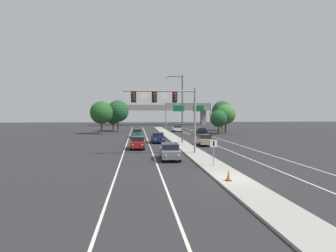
# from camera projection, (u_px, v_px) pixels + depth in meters

# --- Properties ---
(ground_plane) EXTENTS (260.00, 260.00, 0.00)m
(ground_plane) POSITION_uv_depth(u_px,v_px,m) (232.00, 180.00, 20.06)
(ground_plane) COLOR #28282B
(median_island) EXTENTS (2.40, 110.00, 0.15)m
(median_island) POSITION_uv_depth(u_px,v_px,m) (187.00, 148.00, 37.94)
(median_island) COLOR #9E9B93
(median_island) RESTS_ON ground
(lane_stripe_oncoming_center) EXTENTS (0.14, 100.00, 0.01)m
(lane_stripe_oncoming_center) POSITION_uv_depth(u_px,v_px,m) (149.00, 143.00, 44.41)
(lane_stripe_oncoming_center) COLOR silver
(lane_stripe_oncoming_center) RESTS_ON ground
(lane_stripe_receding_center) EXTENTS (0.14, 100.00, 0.01)m
(lane_stripe_receding_center) POSITION_uv_depth(u_px,v_px,m) (210.00, 143.00, 45.39)
(lane_stripe_receding_center) COLOR silver
(lane_stripe_receding_center) RESTS_ON ground
(edge_stripe_left) EXTENTS (0.14, 100.00, 0.01)m
(edge_stripe_left) POSITION_uv_depth(u_px,v_px,m) (127.00, 144.00, 44.07)
(edge_stripe_left) COLOR silver
(edge_stripe_left) RESTS_ON ground
(edge_stripe_right) EXTENTS (0.14, 100.00, 0.01)m
(edge_stripe_right) POSITION_uv_depth(u_px,v_px,m) (231.00, 142.00, 45.73)
(edge_stripe_right) COLOR silver
(edge_stripe_right) RESTS_ON ground
(overhead_signal_mast) EXTENTS (7.97, 0.44, 7.20)m
(overhead_signal_mast) POSITION_uv_depth(u_px,v_px,m) (170.00, 104.00, 32.22)
(overhead_signal_mast) COLOR gray
(overhead_signal_mast) RESTS_ON median_island
(median_sign_post) EXTENTS (0.60, 0.10, 2.20)m
(median_sign_post) POSITION_uv_depth(u_px,v_px,m) (214.00, 148.00, 24.74)
(median_sign_post) COLOR gray
(median_sign_post) RESTS_ON median_island
(street_lamp_median) EXTENTS (2.58, 0.28, 10.00)m
(street_lamp_median) POSITION_uv_depth(u_px,v_px,m) (181.00, 105.00, 43.69)
(street_lamp_median) COLOR #4C4C51
(street_lamp_median) RESTS_ON median_island
(car_oncoming_grey) EXTENTS (1.90, 4.50, 1.58)m
(car_oncoming_grey) POSITION_uv_depth(u_px,v_px,m) (170.00, 151.00, 28.89)
(car_oncoming_grey) COLOR slate
(car_oncoming_grey) RESTS_ON ground
(car_oncoming_red) EXTENTS (1.88, 4.49, 1.58)m
(car_oncoming_red) POSITION_uv_depth(u_px,v_px,m) (138.00, 142.00, 37.60)
(car_oncoming_red) COLOR maroon
(car_oncoming_red) RESTS_ON ground
(car_oncoming_navy) EXTENTS (1.89, 4.50, 1.58)m
(car_oncoming_navy) POSITION_uv_depth(u_px,v_px,m) (158.00, 137.00, 45.32)
(car_oncoming_navy) COLOR #141E4C
(car_oncoming_navy) RESTS_ON ground
(car_oncoming_green) EXTENTS (1.85, 4.48, 1.58)m
(car_oncoming_green) POSITION_uv_depth(u_px,v_px,m) (137.00, 133.00, 55.12)
(car_oncoming_green) COLOR #195633
(car_oncoming_green) RESTS_ON ground
(car_receding_tan) EXTENTS (1.90, 4.50, 1.58)m
(car_receding_tan) POSITION_uv_depth(u_px,v_px,m) (204.00, 140.00, 41.47)
(car_receding_tan) COLOR tan
(car_receding_tan) RESTS_ON ground
(car_receding_black) EXTENTS (1.82, 4.47, 1.58)m
(car_receding_black) POSITION_uv_depth(u_px,v_px,m) (201.00, 131.00, 60.12)
(car_receding_black) COLOR black
(car_receding_black) RESTS_ON ground
(car_receding_white) EXTENTS (1.86, 4.48, 1.58)m
(car_receding_white) POSITION_uv_depth(u_px,v_px,m) (177.00, 128.00, 72.18)
(car_receding_white) COLOR silver
(car_receding_white) RESTS_ON ground
(traffic_cone_median_nose) EXTENTS (0.36, 0.36, 0.74)m
(traffic_cone_median_nose) POSITION_uv_depth(u_px,v_px,m) (228.00, 175.00, 19.21)
(traffic_cone_median_nose) COLOR black
(traffic_cone_median_nose) RESTS_ON median_island
(highway_sign_gantry) EXTENTS (13.28, 0.42, 7.50)m
(highway_sign_gantry) POSITION_uv_depth(u_px,v_px,m) (188.00, 108.00, 84.59)
(highway_sign_gantry) COLOR gray
(highway_sign_gantry) RESTS_ON ground
(overpass_bridge) EXTENTS (42.40, 6.40, 7.65)m
(overpass_bridge) POSITION_uv_depth(u_px,v_px,m) (154.00, 110.00, 112.87)
(overpass_bridge) COLOR gray
(overpass_bridge) RESTS_ON ground
(tree_far_right_a) EXTENTS (4.54, 4.54, 6.57)m
(tree_far_right_a) POSITION_uv_depth(u_px,v_px,m) (226.00, 114.00, 66.89)
(tree_far_right_a) COLOR #4C3823
(tree_far_right_a) RESTS_ON ground
(tree_far_right_c) EXTENTS (3.61, 3.61, 5.22)m
(tree_far_right_c) POSITION_uv_depth(u_px,v_px,m) (219.00, 119.00, 62.90)
(tree_far_right_c) COLOR #4C3823
(tree_far_right_c) RESTS_ON ground
(tree_far_right_b) EXTENTS (5.34, 5.34, 7.73)m
(tree_far_right_b) POSITION_uv_depth(u_px,v_px,m) (222.00, 111.00, 77.38)
(tree_far_right_b) COLOR #4C3823
(tree_far_right_b) RESTS_ON ground
(tree_far_left_b) EXTENTS (3.49, 3.49, 5.05)m
(tree_far_left_b) POSITION_uv_depth(u_px,v_px,m) (113.00, 118.00, 77.61)
(tree_far_left_b) COLOR #4C3823
(tree_far_left_b) RESTS_ON ground
(tree_far_left_a) EXTENTS (4.96, 4.96, 7.17)m
(tree_far_left_a) POSITION_uv_depth(u_px,v_px,m) (101.00, 113.00, 64.56)
(tree_far_left_a) COLOR #4C3823
(tree_far_left_a) RESTS_ON ground
(tree_far_left_c) EXTENTS (5.33, 5.33, 7.72)m
(tree_far_left_c) POSITION_uv_depth(u_px,v_px,m) (118.00, 111.00, 72.31)
(tree_far_left_c) COLOR #4C3823
(tree_far_left_c) RESTS_ON ground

